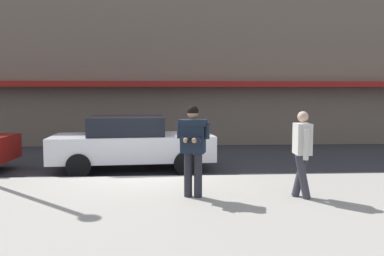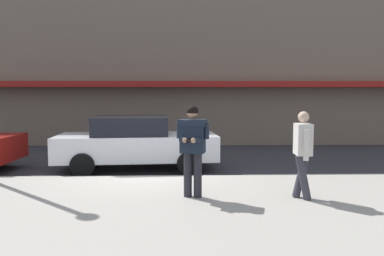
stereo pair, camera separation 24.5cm
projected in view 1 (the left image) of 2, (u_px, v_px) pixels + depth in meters
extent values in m
plane|color=#333338|center=(146.00, 180.00, 9.51)|extent=(80.00, 80.00, 0.00)
cube|color=#A8A399|center=(192.00, 211.00, 6.73)|extent=(32.00, 5.30, 0.14)
cube|color=silver|center=(186.00, 179.00, 9.62)|extent=(28.00, 0.12, 0.01)
cube|color=#756656|center=(178.00, 31.00, 17.57)|extent=(28.00, 4.00, 10.36)
cube|color=maroon|center=(180.00, 84.00, 15.46)|extent=(26.60, 0.70, 0.24)
cube|color=silver|center=(134.00, 147.00, 10.70)|extent=(4.63, 2.17, 0.70)
cube|color=black|center=(127.00, 126.00, 10.62)|extent=(2.19, 1.79, 0.52)
cylinder|color=black|center=(179.00, 153.00, 11.76)|extent=(0.66, 0.27, 0.64)
cylinder|color=black|center=(185.00, 163.00, 10.07)|extent=(0.66, 0.27, 0.64)
cylinder|color=black|center=(88.00, 155.00, 11.39)|extent=(0.66, 0.27, 0.64)
cylinder|color=black|center=(79.00, 166.00, 9.70)|extent=(0.66, 0.27, 0.64)
cylinder|color=#23232B|center=(198.00, 175.00, 7.33)|extent=(0.16, 0.16, 0.88)
cylinder|color=#23232B|center=(188.00, 175.00, 7.37)|extent=(0.16, 0.16, 0.88)
cube|color=#192333|center=(193.00, 137.00, 7.28)|extent=(0.52, 0.41, 0.64)
cube|color=#192333|center=(193.00, 123.00, 7.26)|extent=(0.59, 0.46, 0.12)
cylinder|color=#192333|center=(207.00, 131.00, 7.22)|extent=(0.11, 0.11, 0.30)
cylinder|color=#192333|center=(199.00, 140.00, 7.10)|extent=(0.17, 0.32, 0.10)
sphere|color=tan|center=(194.00, 140.00, 6.98)|extent=(0.10, 0.10, 0.10)
cylinder|color=#192333|center=(180.00, 131.00, 7.33)|extent=(0.11, 0.11, 0.30)
cylinder|color=#192333|center=(184.00, 139.00, 7.16)|extent=(0.17, 0.32, 0.10)
sphere|color=tan|center=(186.00, 140.00, 7.01)|extent=(0.10, 0.10, 0.10)
cube|color=black|center=(189.00, 141.00, 6.95)|extent=(0.11, 0.16, 0.07)
sphere|color=tan|center=(193.00, 113.00, 7.21)|extent=(0.22, 0.22, 0.22)
sphere|color=black|center=(193.00, 111.00, 7.21)|extent=(0.23, 0.23, 0.23)
cylinder|color=#33333D|center=(300.00, 175.00, 7.39)|extent=(0.33, 0.17, 0.87)
cylinder|color=#33333D|center=(303.00, 177.00, 7.21)|extent=(0.33, 0.17, 0.87)
cube|color=silver|center=(302.00, 139.00, 7.24)|extent=(0.31, 0.44, 0.60)
cylinder|color=silver|center=(299.00, 141.00, 7.50)|extent=(0.10, 0.10, 0.58)
cylinder|color=silver|center=(306.00, 145.00, 7.00)|extent=(0.10, 0.10, 0.58)
sphere|color=beige|center=(303.00, 117.00, 7.20)|extent=(0.21, 0.21, 0.21)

